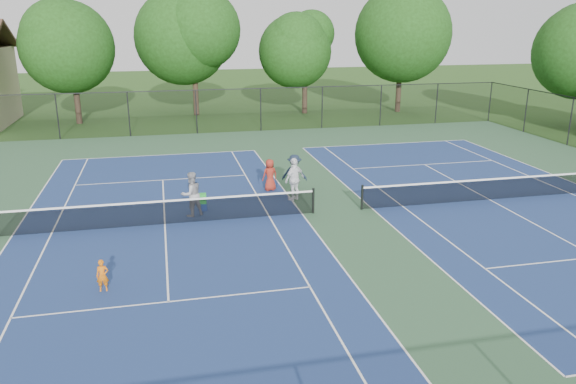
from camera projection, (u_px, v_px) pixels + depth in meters
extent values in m
plane|color=#234716|center=(338.00, 211.00, 23.20)|extent=(140.00, 140.00, 0.00)
cube|color=#325937|center=(338.00, 211.00, 23.20)|extent=(36.00, 36.00, 0.01)
cube|color=navy|center=(165.00, 224.00, 21.72)|extent=(10.97, 23.77, 0.00)
cube|color=white|center=(162.00, 155.00, 32.79)|extent=(10.97, 0.06, 0.00)
cube|color=white|center=(12.00, 236.00, 20.56)|extent=(0.06, 23.77, 0.00)
cube|color=white|center=(302.00, 214.00, 22.87)|extent=(0.06, 23.77, 0.00)
cube|color=white|center=(52.00, 233.00, 20.85)|extent=(0.06, 23.77, 0.00)
cube|color=white|center=(269.00, 216.00, 22.59)|extent=(0.06, 23.77, 0.00)
cube|color=white|center=(163.00, 180.00, 27.68)|extent=(8.23, 0.06, 0.00)
cube|color=white|center=(168.00, 302.00, 15.75)|extent=(8.23, 0.06, 0.00)
cube|color=white|center=(165.00, 224.00, 21.72)|extent=(0.06, 12.80, 0.00)
cylinder|color=black|center=(313.00, 201.00, 22.82)|extent=(0.10, 0.10, 1.07)
cube|color=black|center=(164.00, 213.00, 21.58)|extent=(11.90, 0.01, 0.90)
cube|color=white|center=(163.00, 201.00, 21.44)|extent=(11.90, 0.04, 0.07)
cube|color=navy|center=(490.00, 200.00, 24.67)|extent=(10.97, 23.77, 0.00)
cube|color=white|center=(386.00, 144.00, 35.75)|extent=(10.97, 0.06, 0.00)
cube|color=white|center=(372.00, 208.00, 23.51)|extent=(0.06, 23.77, 0.00)
cube|color=white|center=(402.00, 206.00, 23.80)|extent=(0.06, 23.77, 0.00)
cube|color=white|center=(571.00, 193.00, 25.54)|extent=(0.06, 23.77, 0.00)
cube|color=white|center=(424.00, 164.00, 30.64)|extent=(8.23, 0.06, 0.00)
cube|color=white|center=(490.00, 200.00, 24.67)|extent=(0.06, 12.80, 0.00)
cylinder|color=black|center=(362.00, 197.00, 23.26)|extent=(0.10, 0.10, 1.07)
cube|color=black|center=(491.00, 190.00, 24.54)|extent=(11.90, 0.01, 0.90)
cube|color=white|center=(492.00, 179.00, 24.40)|extent=(11.90, 0.04, 0.07)
cylinder|color=black|center=(58.00, 117.00, 36.68)|extent=(0.08, 0.08, 3.00)
cylinder|color=black|center=(129.00, 114.00, 37.63)|extent=(0.08, 0.08, 3.00)
cylinder|color=black|center=(196.00, 112.00, 38.58)|extent=(0.08, 0.08, 3.00)
cylinder|color=black|center=(261.00, 110.00, 39.53)|extent=(0.08, 0.08, 3.00)
cylinder|color=black|center=(322.00, 108.00, 40.48)|extent=(0.08, 0.08, 3.00)
cylinder|color=black|center=(381.00, 106.00, 41.43)|extent=(0.08, 0.08, 3.00)
cylinder|color=black|center=(437.00, 104.00, 42.38)|extent=(0.08, 0.08, 3.00)
cylinder|color=black|center=(490.00, 102.00, 43.33)|extent=(0.08, 0.08, 3.00)
cylinder|color=black|center=(570.00, 122.00, 34.94)|extent=(0.08, 0.08, 3.00)
cylinder|color=black|center=(526.00, 111.00, 39.14)|extent=(0.08, 0.08, 3.00)
cube|color=black|center=(261.00, 110.00, 39.53)|extent=(36.00, 0.01, 3.00)
cube|color=black|center=(260.00, 88.00, 39.09)|extent=(36.00, 0.05, 0.05)
cylinder|color=#2D2116|center=(77.00, 99.00, 42.27)|extent=(0.44, 0.44, 3.78)
sphere|color=#193A0F|center=(71.00, 47.00, 41.16)|extent=(6.80, 6.80, 6.80)
sphere|color=#193A0F|center=(70.00, 38.00, 40.96)|extent=(5.58, 5.58, 5.58)
sphere|color=#193A0F|center=(69.00, 28.00, 40.77)|extent=(4.35, 4.35, 4.35)
cylinder|color=#2D2116|center=(196.00, 90.00, 45.98)|extent=(0.44, 0.44, 4.14)
sphere|color=#193A0F|center=(193.00, 37.00, 44.75)|extent=(7.60, 7.60, 7.60)
sphere|color=#193A0F|center=(193.00, 29.00, 44.57)|extent=(6.23, 6.23, 6.23)
sphere|color=#193A0F|center=(192.00, 21.00, 44.38)|extent=(4.86, 4.86, 4.86)
cylinder|color=#2D2116|center=(305.00, 93.00, 47.05)|extent=(0.44, 0.44, 3.42)
sphere|color=#193A0F|center=(305.00, 52.00, 46.06)|extent=(6.00, 6.00, 6.00)
sphere|color=#193A0F|center=(305.00, 43.00, 45.85)|extent=(4.92, 4.92, 4.92)
sphere|color=#193A0F|center=(305.00, 34.00, 45.65)|extent=(3.84, 3.84, 3.84)
cylinder|color=#2D2116|center=(399.00, 86.00, 47.67)|extent=(0.44, 0.44, 4.32)
sphere|color=#193A0F|center=(402.00, 34.00, 46.41)|extent=(7.80, 7.80, 7.80)
sphere|color=#193A0F|center=(402.00, 26.00, 46.22)|extent=(6.40, 6.40, 6.40)
sphere|color=#193A0F|center=(403.00, 18.00, 46.04)|extent=(4.99, 4.99, 4.99)
imported|color=orange|center=(102.00, 276.00, 16.26)|extent=(0.36, 0.24, 0.98)
imported|color=#98989B|center=(191.00, 194.00, 22.43)|extent=(1.09, 0.99, 1.82)
imported|color=white|center=(294.00, 179.00, 24.40)|extent=(1.18, 1.01, 1.90)
imported|color=#172334|center=(294.00, 174.00, 25.53)|extent=(1.29, 1.00, 1.76)
imported|color=maroon|center=(270.00, 175.00, 25.84)|extent=(0.82, 0.63, 1.48)
cube|color=navy|center=(203.00, 207.00, 23.28)|extent=(0.39, 0.31, 0.31)
cube|color=green|center=(202.00, 199.00, 23.17)|extent=(0.36, 0.28, 0.42)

